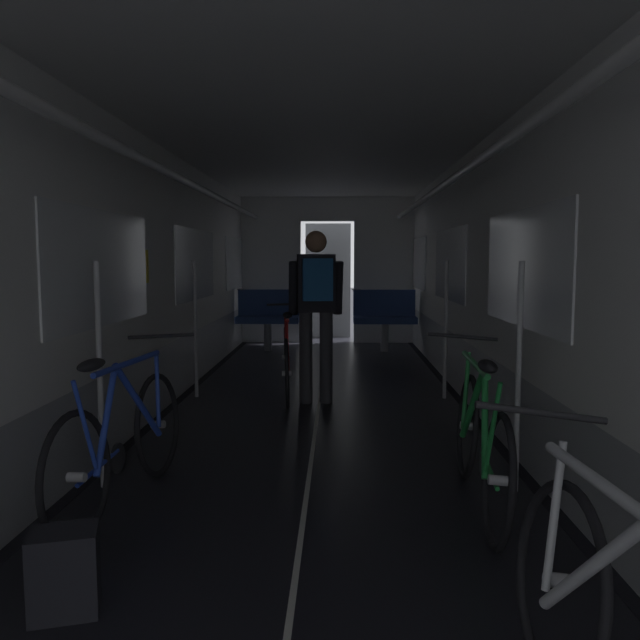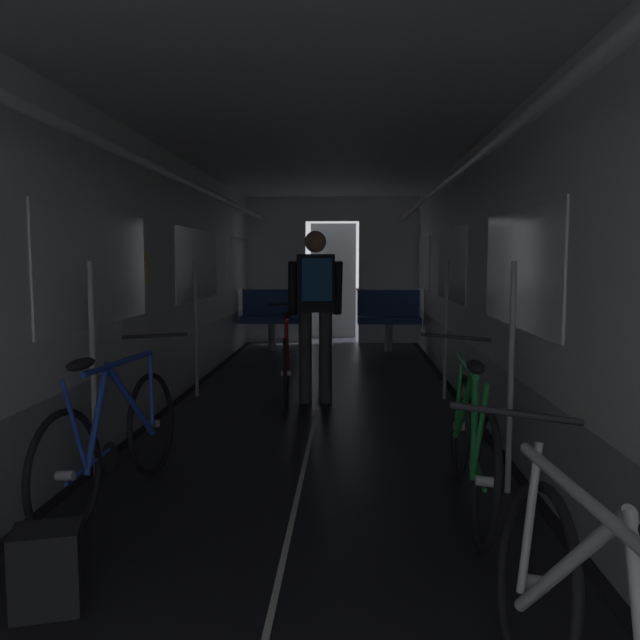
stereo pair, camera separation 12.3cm
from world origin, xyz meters
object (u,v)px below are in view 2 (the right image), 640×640
(bench_seat_far_left, at_px, (272,314))
(backpack_on_floor, at_px, (47,569))
(bicycle_red_in_aisle, at_px, (286,360))
(bicycle_blue, at_px, (114,438))
(person_cyclist_aisle, at_px, (316,300))
(bench_seat_far_right, at_px, (388,314))
(bicycle_green, at_px, (471,442))

(bench_seat_far_left, distance_m, backpack_on_floor, 7.39)
(bicycle_red_in_aisle, xyz_separation_m, backpack_on_floor, (-0.56, -4.02, -0.21))
(bicycle_blue, relative_size, bicycle_red_in_aisle, 1.00)
(bicycle_blue, xyz_separation_m, backpack_on_floor, (0.15, -1.13, -0.21))
(person_cyclist_aisle, bearing_deg, bicycle_red_in_aisle, 139.55)
(bench_seat_far_right, bearing_deg, bicycle_red_in_aisle, -110.24)
(bench_seat_far_right, distance_m, bicycle_green, 6.23)
(bicycle_blue, bearing_deg, backpack_on_floor, -82.63)
(bicycle_blue, bearing_deg, person_cyclist_aisle, 68.77)
(backpack_on_floor, bearing_deg, bicycle_red_in_aisle, 82.09)
(backpack_on_floor, bearing_deg, bench_seat_far_right, 76.31)
(bicycle_green, height_order, person_cyclist_aisle, person_cyclist_aisle)
(bench_seat_far_right, height_order, bicycle_red_in_aisle, bench_seat_far_right)
(bench_seat_far_left, relative_size, bicycle_red_in_aisle, 0.58)
(bicycle_blue, relative_size, person_cyclist_aisle, 1.00)
(backpack_on_floor, bearing_deg, person_cyclist_aisle, 76.89)
(bicycle_green, height_order, backpack_on_floor, bicycle_green)
(bicycle_green, distance_m, bicycle_blue, 2.04)
(bicycle_green, height_order, bicycle_red_in_aisle, bicycle_green)
(bicycle_blue, relative_size, backpack_on_floor, 4.96)
(bench_seat_far_left, xyz_separation_m, bicycle_red_in_aisle, (0.56, -3.36, -0.18))
(bench_seat_far_left, xyz_separation_m, bench_seat_far_right, (1.80, 0.00, 0.00))
(bicycle_red_in_aisle, distance_m, backpack_on_floor, 4.06)
(bench_seat_far_left, relative_size, backpack_on_floor, 2.89)
(bench_seat_far_left, xyz_separation_m, backpack_on_floor, (0.00, -7.38, -0.40))
(bench_seat_far_left, xyz_separation_m, bicycle_blue, (-0.14, -6.25, -0.18))
(bench_seat_far_right, bearing_deg, person_cyclist_aisle, -104.30)
(bicycle_green, relative_size, person_cyclist_aisle, 1.00)
(bench_seat_far_right, relative_size, bicycle_red_in_aisle, 0.58)
(bicycle_red_in_aisle, height_order, backpack_on_floor, bicycle_red_in_aisle)
(bench_seat_far_left, height_order, person_cyclist_aisle, person_cyclist_aisle)
(bench_seat_far_right, relative_size, bicycle_blue, 0.58)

